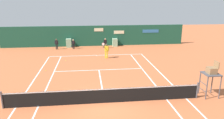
{
  "coord_description": "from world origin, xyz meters",
  "views": [
    {
      "loc": [
        -0.9,
        -11.8,
        6.17
      ],
      "look_at": [
        1.26,
        6.94,
        0.8
      ],
      "focal_mm": 33.75,
      "sensor_mm": 36.0,
      "label": 1
    }
  ],
  "objects_px": {
    "tennis_ball_mid_court": "(66,61)",
    "player_on_baseline": "(106,50)",
    "umpire_chair": "(211,73)",
    "ball_kid_centre_post": "(57,43)",
    "tennis_ball_near_service_line": "(46,70)",
    "ball_kid_right_post": "(73,43)",
    "ball_kid_left_post": "(105,43)"
  },
  "relations": [
    {
      "from": "tennis_ball_mid_court",
      "to": "player_on_baseline",
      "type": "bearing_deg",
      "value": 7.98
    },
    {
      "from": "player_on_baseline",
      "to": "tennis_ball_mid_court",
      "type": "bearing_deg",
      "value": 23.9
    },
    {
      "from": "umpire_chair",
      "to": "ball_kid_centre_post",
      "type": "xyz_separation_m",
      "value": [
        -11.88,
        15.12,
        -0.81
      ]
    },
    {
      "from": "player_on_baseline",
      "to": "tennis_ball_near_service_line",
      "type": "bearing_deg",
      "value": 47.48
    },
    {
      "from": "ball_kid_centre_post",
      "to": "tennis_ball_mid_court",
      "type": "bearing_deg",
      "value": 109.97
    },
    {
      "from": "ball_kid_right_post",
      "to": "ball_kid_centre_post",
      "type": "xyz_separation_m",
      "value": [
        -2.13,
        0.0,
        0.07
      ]
    },
    {
      "from": "ball_kid_centre_post",
      "to": "ball_kid_left_post",
      "type": "bearing_deg",
      "value": -176.37
    },
    {
      "from": "ball_kid_centre_post",
      "to": "tennis_ball_near_service_line",
      "type": "bearing_deg",
      "value": 94.73
    },
    {
      "from": "player_on_baseline",
      "to": "ball_kid_left_post",
      "type": "relative_size",
      "value": 1.41
    },
    {
      "from": "umpire_chair",
      "to": "player_on_baseline",
      "type": "height_order",
      "value": "umpire_chair"
    },
    {
      "from": "umpire_chair",
      "to": "tennis_ball_mid_court",
      "type": "height_order",
      "value": "umpire_chair"
    },
    {
      "from": "ball_kid_right_post",
      "to": "ball_kid_centre_post",
      "type": "relative_size",
      "value": 0.92
    },
    {
      "from": "player_on_baseline",
      "to": "umpire_chair",
      "type": "bearing_deg",
      "value": 136.29
    },
    {
      "from": "tennis_ball_near_service_line",
      "to": "ball_kid_centre_post",
      "type": "bearing_deg",
      "value": 91.1
    },
    {
      "from": "ball_kid_centre_post",
      "to": "umpire_chair",
      "type": "bearing_deg",
      "value": 131.79
    },
    {
      "from": "tennis_ball_near_service_line",
      "to": "tennis_ball_mid_court",
      "type": "height_order",
      "value": "same"
    },
    {
      "from": "umpire_chair",
      "to": "ball_kid_centre_post",
      "type": "bearing_deg",
      "value": 38.16
    },
    {
      "from": "player_on_baseline",
      "to": "ball_kid_left_post",
      "type": "height_order",
      "value": "player_on_baseline"
    },
    {
      "from": "ball_kid_right_post",
      "to": "ball_kid_left_post",
      "type": "relative_size",
      "value": 0.97
    },
    {
      "from": "ball_kid_right_post",
      "to": "tennis_ball_mid_court",
      "type": "relative_size",
      "value": 18.47
    },
    {
      "from": "player_on_baseline",
      "to": "tennis_ball_near_service_line",
      "type": "xyz_separation_m",
      "value": [
        -5.79,
        -3.56,
        -0.92
      ]
    },
    {
      "from": "umpire_chair",
      "to": "ball_kid_left_post",
      "type": "relative_size",
      "value": 1.84
    },
    {
      "from": "umpire_chair",
      "to": "ball_kid_left_post",
      "type": "bearing_deg",
      "value": 20.37
    },
    {
      "from": "player_on_baseline",
      "to": "tennis_ball_mid_court",
      "type": "height_order",
      "value": "player_on_baseline"
    },
    {
      "from": "umpire_chair",
      "to": "tennis_ball_mid_court",
      "type": "relative_size",
      "value": 35.14
    },
    {
      "from": "ball_kid_right_post",
      "to": "tennis_ball_near_service_line",
      "type": "xyz_separation_m",
      "value": [
        -1.96,
        -8.57,
        -0.69
      ]
    },
    {
      "from": "umpire_chair",
      "to": "player_on_baseline",
      "type": "distance_m",
      "value": 11.74
    },
    {
      "from": "umpire_chair",
      "to": "tennis_ball_near_service_line",
      "type": "distance_m",
      "value": 13.52
    },
    {
      "from": "player_on_baseline",
      "to": "tennis_ball_near_service_line",
      "type": "relative_size",
      "value": 26.9
    },
    {
      "from": "ball_kid_left_post",
      "to": "tennis_ball_near_service_line",
      "type": "distance_m",
      "value": 10.55
    },
    {
      "from": "player_on_baseline",
      "to": "ball_kid_left_post",
      "type": "distance_m",
      "value": 5.02
    },
    {
      "from": "umpire_chair",
      "to": "tennis_ball_near_service_line",
      "type": "bearing_deg",
      "value": 60.78
    }
  ]
}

